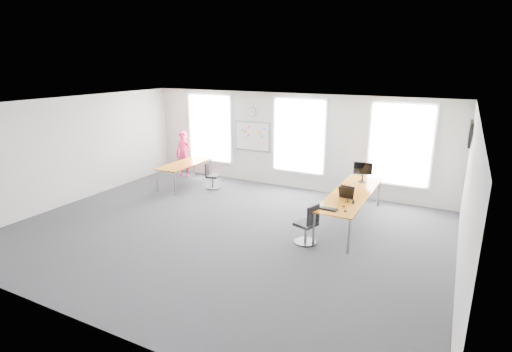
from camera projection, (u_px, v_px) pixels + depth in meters
The scene contains 24 objects.
floor at pixel (225, 231), 9.59m from camera, with size 10.00×10.00×0.00m, color #26262B.
ceiling at pixel (222, 105), 8.76m from camera, with size 10.00×10.00×0.00m, color white.
wall_back at pixel (290, 141), 12.59m from camera, with size 10.00×10.00×0.00m, color silver.
wall_front at pixel (77, 235), 5.76m from camera, with size 10.00×10.00×0.00m, color silver.
wall_left at pixel (74, 150), 11.38m from camera, with size 10.00×10.00×0.00m, color silver.
wall_right at pixel (467, 205), 6.97m from camera, with size 10.00×10.00×0.00m, color silver.
window_left at pixel (210, 128), 13.83m from camera, with size 1.60×0.06×2.20m, color white.
window_mid at pixel (299, 136), 12.38m from camera, with size 1.60×0.06×2.20m, color white.
window_right at pixel (400, 145), 11.05m from camera, with size 1.60×0.06×2.20m, color white.
desk_right at pixel (351, 195), 9.81m from camera, with size 0.89×3.35×0.82m.
desk_left at pixel (185, 165), 12.96m from camera, with size 0.82×2.06×0.75m.
chair_right at pixel (308, 226), 8.82m from camera, with size 0.53×0.53×0.93m.
chair_left at pixel (211, 177), 12.75m from camera, with size 0.47×0.47×0.83m.
person at pixel (184, 154), 14.01m from camera, with size 0.58×0.38×1.60m, color #E32A60.
whiteboard at pixel (252, 136), 13.15m from camera, with size 1.20×0.03×0.90m, color silver.
wall_clock at pixel (252, 112), 12.93m from camera, with size 0.30×0.30×0.04m, color gray.
tv at pixel (470, 133), 9.33m from camera, with size 0.06×0.90×0.55m, color black.
keyboard at pixel (327, 209), 8.70m from camera, with size 0.46×0.16×0.02m, color black.
mouse at pixel (345, 211), 8.56m from camera, with size 0.07×0.11×0.04m, color black.
lens_cap at pixel (344, 206), 8.86m from camera, with size 0.06×0.06×0.01m, color black.
headphones at pixel (350, 201), 9.05m from camera, with size 0.19×0.10×0.11m.
laptop_sleeve at pixel (346, 192), 9.36m from camera, with size 0.37×0.25×0.29m.
paper_stack at pixel (346, 190), 9.86m from camera, with size 0.30×0.22×0.10m, color beige.
monitor at pixel (363, 170), 10.59m from camera, with size 0.49×0.20×0.55m.
Camera 1 is at (4.73, -7.52, 3.91)m, focal length 28.00 mm.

